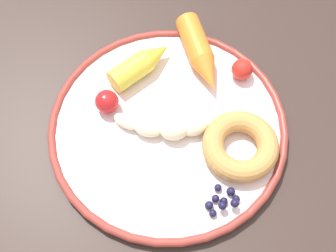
% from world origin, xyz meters
% --- Properties ---
extents(ground_plane, '(6.00, 6.00, 0.00)m').
position_xyz_m(ground_plane, '(0.00, 0.00, 0.00)').
color(ground_plane, brown).
extents(dining_table, '(0.99, 0.91, 0.75)m').
position_xyz_m(dining_table, '(0.00, 0.00, 0.66)').
color(dining_table, '#332520').
rests_on(dining_table, ground_plane).
extents(plate, '(0.35, 0.35, 0.02)m').
position_xyz_m(plate, '(0.01, 0.04, 0.76)').
color(plate, silver).
rests_on(plate, dining_table).
extents(banana, '(0.17, 0.06, 0.03)m').
position_xyz_m(banana, '(0.00, 0.05, 0.78)').
color(banana, '#F9ECBD').
rests_on(banana, plate).
extents(carrot_orange, '(0.09, 0.14, 0.04)m').
position_xyz_m(carrot_orange, '(-0.03, -0.08, 0.78)').
color(carrot_orange, orange).
rests_on(carrot_orange, plate).
extents(carrot_yellow, '(0.10, 0.10, 0.04)m').
position_xyz_m(carrot_yellow, '(0.06, -0.05, 0.78)').
color(carrot_yellow, yellow).
rests_on(carrot_yellow, plate).
extents(donut, '(0.15, 0.15, 0.03)m').
position_xyz_m(donut, '(-0.09, 0.07, 0.78)').
color(donut, tan).
rests_on(donut, plate).
extents(blueberry_pile, '(0.05, 0.05, 0.02)m').
position_xyz_m(blueberry_pile, '(-0.07, 0.15, 0.77)').
color(blueberry_pile, '#191638').
rests_on(blueberry_pile, plate).
extents(tomato_near, '(0.04, 0.04, 0.04)m').
position_xyz_m(tomato_near, '(0.10, 0.02, 0.78)').
color(tomato_near, red).
rests_on(tomato_near, plate).
extents(tomato_mid, '(0.03, 0.03, 0.03)m').
position_xyz_m(tomato_mid, '(-0.09, -0.06, 0.78)').
color(tomato_mid, red).
rests_on(tomato_mid, plate).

